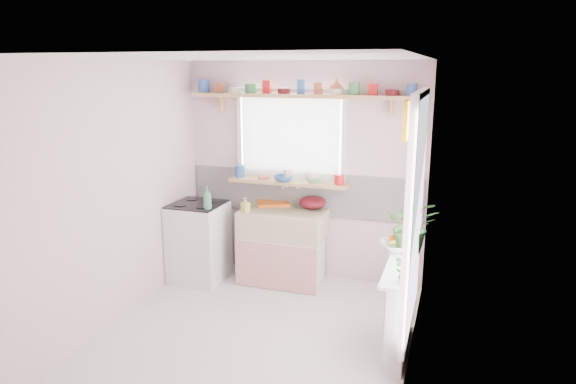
% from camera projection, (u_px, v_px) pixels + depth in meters
% --- Properties ---
extents(room, '(3.20, 3.20, 3.20)m').
position_uv_depth(room, '(347.00, 178.00, 5.01)').
color(room, silver).
rests_on(room, ground).
extents(sink_unit, '(0.95, 0.65, 1.11)m').
position_uv_depth(sink_unit, '(283.00, 246.00, 5.88)').
color(sink_unit, white).
rests_on(sink_unit, ground).
extents(cooker, '(0.58, 0.58, 0.93)m').
position_uv_depth(cooker, '(199.00, 241.00, 5.94)').
color(cooker, white).
rests_on(cooker, ground).
extents(radiator_ledge, '(0.22, 0.95, 0.78)m').
position_uv_depth(radiator_ledge, '(400.00, 308.00, 4.44)').
color(radiator_ledge, white).
rests_on(radiator_ledge, ground).
extents(windowsill, '(1.40, 0.22, 0.04)m').
position_uv_depth(windowsill, '(288.00, 182.00, 5.89)').
color(windowsill, tan).
rests_on(windowsill, room).
extents(pine_shelf, '(2.52, 0.24, 0.04)m').
position_uv_depth(pine_shelf, '(301.00, 96.00, 5.60)').
color(pine_shelf, tan).
rests_on(pine_shelf, room).
extents(shelf_crockery, '(2.47, 0.11, 0.12)m').
position_uv_depth(shelf_crockery, '(299.00, 89.00, 5.59)').
color(shelf_crockery, '#3359A5').
rests_on(shelf_crockery, pine_shelf).
extents(sill_crockery, '(1.35, 0.11, 0.12)m').
position_uv_depth(sill_crockery, '(288.00, 176.00, 5.87)').
color(sill_crockery, '#3359A5').
rests_on(sill_crockery, windowsill).
extents(dish_tray, '(0.45, 0.40, 0.04)m').
position_uv_depth(dish_tray, '(274.00, 203.00, 6.03)').
color(dish_tray, '#DC5B13').
rests_on(dish_tray, sink_unit).
extents(colander, '(0.35, 0.35, 0.14)m').
position_uv_depth(colander, '(313.00, 202.00, 5.87)').
color(colander, '#510D15').
rests_on(colander, sink_unit).
extents(jade_plant, '(0.48, 0.43, 0.51)m').
position_uv_depth(jade_plant, '(412.00, 225.00, 4.65)').
color(jade_plant, '#376B2B').
rests_on(jade_plant, radiator_ledge).
extents(fruit_bowl, '(0.41, 0.41, 0.08)m').
position_uv_depth(fruit_bowl, '(398.00, 246.00, 4.73)').
color(fruit_bowl, silver).
rests_on(fruit_bowl, radiator_ledge).
extents(herb_pot, '(0.12, 0.08, 0.23)m').
position_uv_depth(herb_pot, '(402.00, 270.00, 3.99)').
color(herb_pot, '#2D7130').
rests_on(herb_pot, radiator_ledge).
extents(soap_bottle_sink, '(0.10, 0.10, 0.17)m').
position_uv_depth(soap_bottle_sink, '(245.00, 205.00, 5.70)').
color(soap_bottle_sink, '#D4CC5E').
rests_on(soap_bottle_sink, sink_unit).
extents(sill_cup, '(0.14, 0.14, 0.10)m').
position_uv_depth(sill_cup, '(312.00, 177.00, 5.84)').
color(sill_cup, white).
rests_on(sill_cup, windowsill).
extents(sill_bowl, '(0.25, 0.25, 0.07)m').
position_uv_depth(sill_bowl, '(283.00, 178.00, 5.83)').
color(sill_bowl, '#2D5694').
rests_on(sill_bowl, windowsill).
extents(shelf_vase, '(0.20, 0.20, 0.16)m').
position_uv_depth(shelf_vase, '(336.00, 87.00, 5.51)').
color(shelf_vase, '#AD5735').
rests_on(shelf_vase, pine_shelf).
extents(cooker_bottle, '(0.11, 0.11, 0.25)m').
position_uv_depth(cooker_bottle, '(207.00, 198.00, 5.58)').
color(cooker_bottle, '#468D5F').
rests_on(cooker_bottle, cooker).
extents(fruit, '(0.20, 0.14, 0.10)m').
position_uv_depth(fruit, '(399.00, 240.00, 4.72)').
color(fruit, orange).
rests_on(fruit, fruit_bowl).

